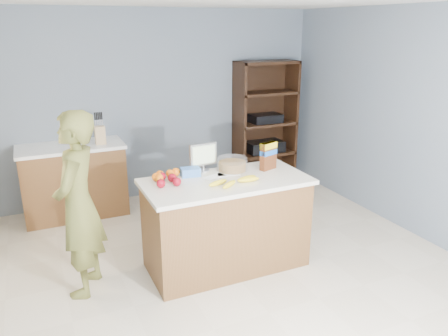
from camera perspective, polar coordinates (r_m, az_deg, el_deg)
name	(u,v)px	position (r m, az deg, el deg)	size (l,w,h in m)	color
floor	(239,279)	(4.24, 2.02, -14.35)	(4.50, 5.00, 0.02)	beige
walls	(242,105)	(3.63, 2.31, 8.25)	(4.52, 5.02, 2.51)	slate
counter_peninsula	(226,227)	(4.27, 0.28, -7.67)	(1.56, 0.76, 0.90)	brown
back_cabinet	(74,180)	(5.71, -18.99, -1.53)	(1.24, 0.62, 0.90)	brown
shelving_unit	(263,125)	(6.53, 5.18, 5.58)	(0.90, 0.40, 1.80)	black
person	(78,205)	(3.93, -18.48, -4.63)	(0.60, 0.39, 1.63)	brown
knife_block	(100,134)	(5.50, -15.90, 4.24)	(0.12, 0.10, 0.31)	tan
envelopes	(222,175)	(4.19, -0.31, -0.97)	(0.40, 0.19, 0.00)	white
bananas	(236,181)	(3.97, 1.54, -1.73)	(0.51, 0.21, 0.05)	yellow
apples	(168,180)	(3.99, -7.34, -1.54)	(0.22, 0.28, 0.08)	maroon
oranges	(165,175)	(4.11, -7.74, -0.97)	(0.29, 0.19, 0.08)	orange
blue_carton	(190,172)	(4.18, -4.41, -0.51)	(0.18, 0.12, 0.08)	blue
salad_bowl	(232,165)	(4.32, 1.08, 0.40)	(0.30, 0.30, 0.13)	#267219
tv	(203,156)	(4.28, -2.73, 1.63)	(0.28, 0.12, 0.28)	silver
cereal_box	(268,154)	(4.35, 5.82, 1.86)	(0.20, 0.13, 0.28)	#592B14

